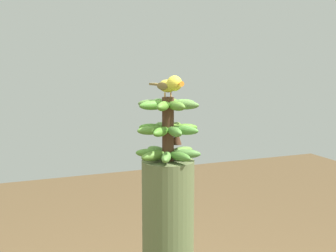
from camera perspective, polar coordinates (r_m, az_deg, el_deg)
The scene contains 2 objects.
banana_bunch at distance 1.66m, azimuth 0.02°, elevation -0.42°, with size 0.24×0.24×0.24m.
perched_bird at distance 1.63m, azimuth 0.30°, elevation 5.22°, with size 0.20×0.07×0.08m.
Camera 1 is at (-1.52, 0.61, 1.46)m, focal length 48.24 mm.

